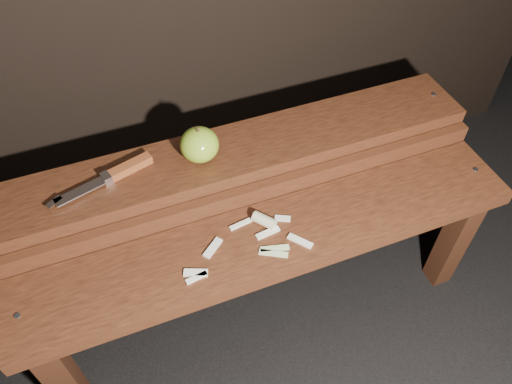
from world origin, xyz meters
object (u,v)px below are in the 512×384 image
object	(u,v)px
bench_front_tier	(275,254)
bench_rear_tier	(241,172)
knife	(118,173)
apple	(199,145)

from	to	relation	value
bench_front_tier	bench_rear_tier	distance (m)	0.23
knife	bench_front_tier	bearing A→B (deg)	-39.50
bench_front_tier	knife	size ratio (longest dim) A/B	4.78
bench_front_tier	knife	world-z (taller)	knife
apple	knife	distance (m)	0.20
knife	bench_rear_tier	bearing A→B (deg)	-2.94
bench_rear_tier	apple	world-z (taller)	apple
bench_rear_tier	knife	xyz separation A→B (m)	(-0.29, 0.02, 0.10)
apple	knife	size ratio (longest dim) A/B	0.38
bench_front_tier	knife	xyz separation A→B (m)	(-0.29, 0.24, 0.16)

